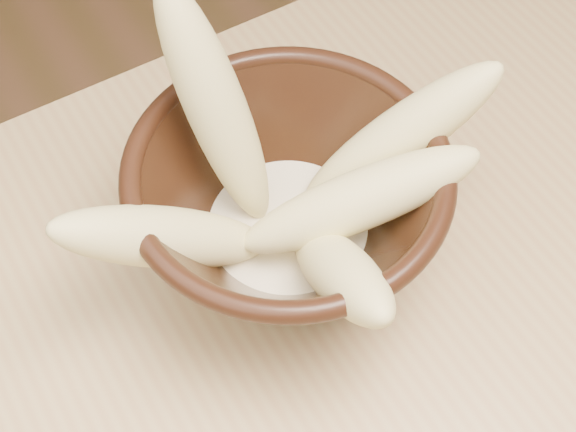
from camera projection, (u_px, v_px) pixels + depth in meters
name	position (u px, v px, depth m)	size (l,w,h in m)	color
table	(473.00, 416.00, 0.63)	(1.20, 0.80, 0.75)	tan
bowl	(288.00, 208.00, 0.56)	(0.22, 0.22, 0.12)	black
milk_puddle	(288.00, 231.00, 0.58)	(0.12, 0.12, 0.02)	beige
banana_upright	(216.00, 108.00, 0.53)	(0.04, 0.04, 0.19)	#DCCD82
banana_left	(166.00, 237.00, 0.52)	(0.04, 0.04, 0.16)	#DCCD82
banana_right	(398.00, 138.00, 0.55)	(0.04, 0.04, 0.17)	#DCCD82
banana_across	(358.00, 201.00, 0.53)	(0.04, 0.04, 0.17)	#DCCD82
banana_front	(341.00, 273.00, 0.51)	(0.04, 0.04, 0.14)	#DCCD82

